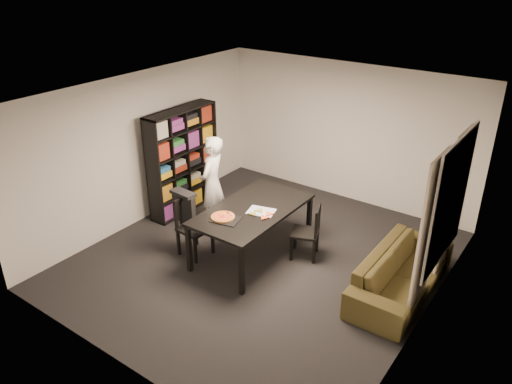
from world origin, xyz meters
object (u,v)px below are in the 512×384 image
Objects in this scene: chair_right at (311,229)px; bookshelf at (183,161)px; pepperoni_pizza at (223,217)px; person at (212,184)px; sofa at (401,273)px; dining_table at (252,213)px; baking_tray at (226,219)px; chair_left at (191,222)px.

bookshelf is at bearing -113.66° from chair_right.
pepperoni_pizza is (-0.94, -0.96, 0.34)m from chair_right.
sofa is (3.28, 0.15, -0.53)m from person.
dining_table is 0.93× the size of sofa.
bookshelf is 0.97m from person.
pepperoni_pizza is at bearing -65.66° from chair_right.
person is at bearing 92.54° from sofa.
bookshelf reaches higher than baking_tray.
bookshelf reaches higher than person.
baking_tray is 1.14× the size of pepperoni_pizza.
chair_right is (2.72, -0.11, -0.45)m from bookshelf.
baking_tray is at bearing -8.24° from pepperoni_pizza.
dining_table is at bearing 58.33° from person.
chair_right reaches higher than dining_table.
dining_table is 1.07m from person.
sofa is at bearing -1.96° from bookshelf.
sofa is at bearing 21.66° from baking_tray.
person is 4.78× the size of pepperoni_pizza.
pepperoni_pizza reaches higher than dining_table.
baking_tray is 0.19× the size of sofa.
dining_table is at bearing 78.64° from baking_tray.
chair_left is 0.57× the size of person.
chair_left is (1.13, -1.08, -0.41)m from bookshelf.
sofa is (3.08, 0.93, -0.24)m from chair_left.
bookshelf is 2.15× the size of chair_right.
person reaches higher than dining_table.
chair_right is 1.50m from sofa.
baking_tray is (1.84, -1.08, -0.13)m from bookshelf.
chair_left reaches higher than sofa.
pepperoni_pizza is (-0.16, -0.51, 0.10)m from dining_table.
dining_table is 2.21× the size of chair_right.
baking_tray is 2.59m from sofa.
chair_right is 0.53× the size of person.
pepperoni_pizza is 0.17× the size of sofa.
chair_right is at bearing -2.34° from bookshelf.
person is 0.80× the size of sofa.
dining_table is at bearing 100.62° from sofa.
person is (-1.80, -0.18, 0.33)m from chair_right.
person reaches higher than baking_tray.
person is 1.17m from pepperoni_pizza.
chair_left is (-0.82, -0.51, -0.20)m from dining_table.
chair_left is at bearing -179.70° from pepperoni_pizza.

